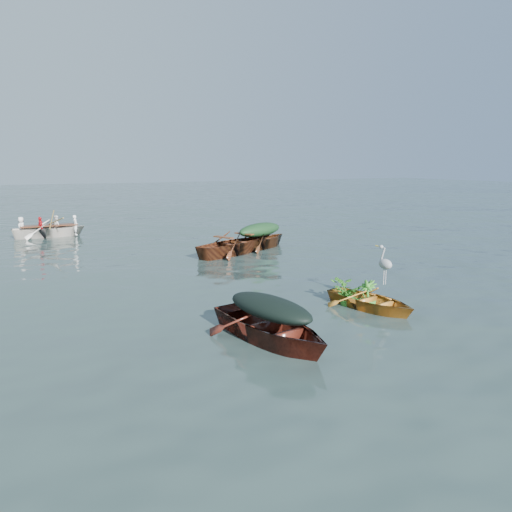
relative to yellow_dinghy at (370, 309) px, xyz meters
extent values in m
plane|color=#2C3E3B|center=(0.25, 3.13, 0.00)|extent=(140.00, 140.00, 0.00)
imported|color=#B97024|center=(0.00, 0.00, 0.00)|extent=(1.76, 2.98, 0.73)
imported|color=#531E13|center=(-3.03, -0.78, 0.00)|extent=(2.12, 4.04, 0.97)
imported|color=#552D13|center=(1.54, 8.31, 0.00)|extent=(4.43, 3.00, 0.99)
imported|color=brown|center=(0.15, 7.66, 0.00)|extent=(4.83, 3.20, 1.10)
imported|color=white|center=(-5.40, 15.20, 0.00)|extent=(4.25, 1.28, 1.01)
ellipsoid|color=black|center=(-3.03, -0.78, 0.68)|extent=(1.16, 2.22, 0.40)
ellipsoid|color=black|center=(1.54, 8.31, 0.75)|extent=(2.44, 1.65, 0.52)
imported|color=#2E701D|center=(-0.09, 0.54, 0.67)|extent=(0.87, 1.02, 0.60)
imported|color=white|center=(-5.40, 15.20, 0.88)|extent=(2.97, 1.15, 0.76)
camera|label=1|loc=(-7.27, -8.47, 3.27)|focal=35.00mm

